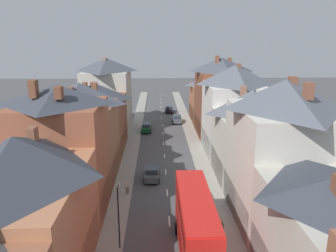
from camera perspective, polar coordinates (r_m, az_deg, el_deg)
pavement_left at (r=56.42m, az=-6.00°, el=-2.41°), size 2.20×104.00×0.14m
pavement_right at (r=56.62m, az=4.37°, el=-2.31°), size 2.20×104.00×0.14m
centre_line_dashes at (r=54.40m, az=-0.76°, el=-3.06°), size 0.14×97.80×0.01m
terrace_row_left at (r=39.27m, az=-15.31°, el=-1.83°), size 8.00×62.57×13.56m
terrace_row_right at (r=40.79m, az=14.13°, el=-0.97°), size 8.00×70.36×14.09m
double_decker_bus_lead at (r=26.49m, az=4.77°, el=-16.94°), size 2.74×10.80×5.30m
car_near_blue at (r=77.20m, az=0.18°, el=2.95°), size 1.90×3.90×1.57m
car_near_silver at (r=67.50m, az=1.61°, el=1.22°), size 1.90×3.90×1.64m
car_parked_right_a at (r=40.68m, az=-2.87°, el=-8.19°), size 1.90×3.98×1.65m
car_mid_black at (r=35.33m, az=5.15°, el=-12.05°), size 1.90×4.24×1.58m
car_parked_left_b at (r=61.38m, az=-3.81°, el=-0.19°), size 1.90×4.55×1.65m
pedestrian_near_right at (r=29.82m, az=9.32°, el=-17.16°), size 0.36×0.22×1.61m
pedestrian_mid_left at (r=37.09m, az=-7.13°, el=-10.33°), size 0.36×0.22×1.61m
street_lamp at (r=27.53m, az=-8.60°, el=-14.71°), size 0.20×1.12×5.50m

